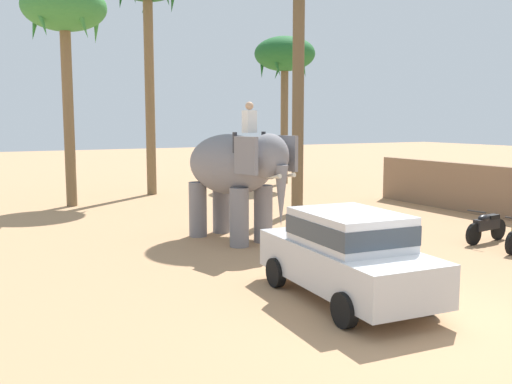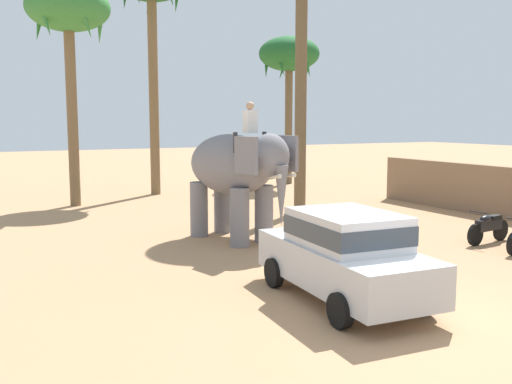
{
  "view_description": "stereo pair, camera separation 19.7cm",
  "coord_description": "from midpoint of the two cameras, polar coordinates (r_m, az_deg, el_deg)",
  "views": [
    {
      "loc": [
        -6.62,
        -7.12,
        3.38
      ],
      "look_at": [
        0.12,
        5.34,
        1.6
      ],
      "focal_mm": 39.96,
      "sensor_mm": 36.0,
      "label": 1
    },
    {
      "loc": [
        -6.44,
        -7.21,
        3.38
      ],
      "look_at": [
        0.12,
        5.34,
        1.6
      ],
      "focal_mm": 39.96,
      "sensor_mm": 36.0,
      "label": 2
    }
  ],
  "objects": [
    {
      "name": "ground_plane",
      "position": [
        10.27,
        14.25,
        -12.29
      ],
      "size": [
        120.0,
        120.0,
        0.0
      ],
      "primitive_type": "plane",
      "color": "tan"
    },
    {
      "name": "elephant_with_mahout",
      "position": [
        15.95,
        -1.66,
        2.16
      ],
      "size": [
        2.37,
        4.01,
        3.88
      ],
      "color": "slate",
      "rests_on": "ground"
    },
    {
      "name": "palm_tree_behind_elephant",
      "position": [
        23.95,
        -18.05,
        16.53
      ],
      "size": [
        3.2,
        3.2,
        8.58
      ],
      "color": "brown",
      "rests_on": "ground"
    },
    {
      "name": "motorcycle_end_of_row",
      "position": [
        17.08,
        22.55,
        -3.22
      ],
      "size": [
        1.8,
        0.55,
        0.94
      ],
      "color": "black",
      "rests_on": "ground"
    },
    {
      "name": "car_sedan_foreground",
      "position": [
        10.88,
        9.38,
        -5.96
      ],
      "size": [
        2.1,
        4.21,
        1.7
      ],
      "color": "#B7BABF",
      "rests_on": "ground"
    },
    {
      "name": "palm_tree_far_back",
      "position": [
        30.81,
        3.52,
        13.26
      ],
      "size": [
        3.2,
        3.2,
        7.77
      ],
      "color": "brown",
      "rests_on": "ground"
    }
  ]
}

